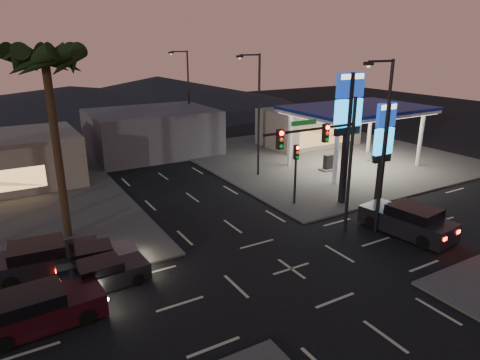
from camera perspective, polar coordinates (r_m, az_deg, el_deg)
ground at (r=22.06m, az=6.85°, el=-11.67°), size 140.00×140.00×0.00m
corner_lot_ne at (r=43.13m, az=11.09°, el=3.11°), size 24.00×24.00×0.12m
gas_station at (r=39.29m, az=15.40°, el=8.86°), size 12.20×8.20×5.47m
convenience_store at (r=47.68m, az=9.09°, el=7.02°), size 10.00×6.00×4.00m
pylon_sign_tall at (r=29.31m, az=14.24°, el=8.65°), size 2.20×0.35×9.00m
pylon_sign_short at (r=30.74m, az=18.65°, el=5.37°), size 1.60×0.35×7.00m
traffic_signal_mast at (r=23.83m, az=11.68°, el=3.91°), size 6.10×0.39×8.00m
pedestal_signal at (r=29.19m, az=7.47°, el=2.02°), size 0.32×0.39×4.30m
streetlight_near at (r=25.17m, az=18.45°, el=5.25°), size 2.14×0.25×10.00m
streetlight_mid at (r=34.95m, az=2.25°, el=9.48°), size 2.14×0.25×10.00m
streetlight_far at (r=47.25m, az=-7.11°, el=11.56°), size 2.14×0.25×10.00m
palm_a at (r=24.82m, az=-24.42°, el=13.11°), size 4.41×4.41×10.86m
building_far_mid at (r=44.24m, az=-11.61°, el=6.29°), size 12.00×9.00×4.40m
hill_right at (r=80.20m, az=-10.89°, el=11.65°), size 50.00×50.00×5.00m
hill_center at (r=76.55m, az=-21.63°, el=10.06°), size 60.00×60.00×4.00m
car_lane_a_front at (r=21.22m, az=-17.66°, el=-11.86°), size 4.08×1.90×1.30m
car_lane_a_mid at (r=19.42m, az=-25.14°, el=-15.37°), size 4.93×2.25×1.58m
car_lane_b_front at (r=22.73m, az=-18.61°, el=-9.88°), size 4.09×1.98×1.30m
car_lane_b_mid at (r=23.17m, az=-24.64°, el=-9.61°), size 5.26×2.52×1.67m
suv_station at (r=27.12m, az=21.54°, el=-5.07°), size 2.92×5.60×1.79m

